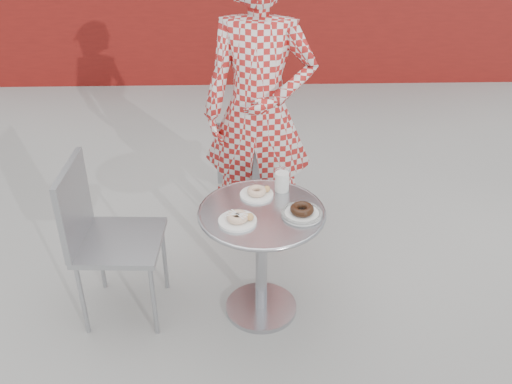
{
  "coord_description": "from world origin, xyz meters",
  "views": [
    {
      "loc": [
        -0.08,
        -2.41,
        2.24
      ],
      "look_at": [
        -0.01,
        0.08,
        0.73
      ],
      "focal_mm": 40.0,
      "sensor_mm": 36.0,
      "label": 1
    }
  ],
  "objects_px": {
    "plate_checker": "(302,212)",
    "milk_cup": "(282,181)",
    "bistro_table": "(262,237)",
    "seated_person": "(259,112)",
    "chair_far": "(248,189)",
    "plate_near": "(238,219)",
    "plate_far": "(257,193)",
    "chair_left": "(122,269)"
  },
  "relations": [
    {
      "from": "bistro_table",
      "to": "plate_far",
      "type": "bearing_deg",
      "value": 96.89
    },
    {
      "from": "milk_cup",
      "to": "plate_checker",
      "type": "bearing_deg",
      "value": -70.83
    },
    {
      "from": "plate_far",
      "to": "chair_left",
      "type": "bearing_deg",
      "value": -170.44
    },
    {
      "from": "bistro_table",
      "to": "milk_cup",
      "type": "xyz_separation_m",
      "value": [
        0.12,
        0.2,
        0.22
      ]
    },
    {
      "from": "bistro_table",
      "to": "seated_person",
      "type": "xyz_separation_m",
      "value": [
        0.01,
        0.68,
        0.41
      ]
    },
    {
      "from": "bistro_table",
      "to": "chair_far",
      "type": "relative_size",
      "value": 0.82
    },
    {
      "from": "bistro_table",
      "to": "seated_person",
      "type": "bearing_deg",
      "value": 89.34
    },
    {
      "from": "chair_far",
      "to": "milk_cup",
      "type": "bearing_deg",
      "value": 103.7
    },
    {
      "from": "chair_far",
      "to": "plate_near",
      "type": "height_order",
      "value": "chair_far"
    },
    {
      "from": "plate_near",
      "to": "plate_far",
      "type": "bearing_deg",
      "value": 67.8
    },
    {
      "from": "chair_far",
      "to": "milk_cup",
      "type": "distance_m",
      "value": 0.87
    },
    {
      "from": "chair_far",
      "to": "plate_near",
      "type": "distance_m",
      "value": 1.1
    },
    {
      "from": "chair_left",
      "to": "plate_checker",
      "type": "height_order",
      "value": "chair_left"
    },
    {
      "from": "plate_far",
      "to": "bistro_table",
      "type": "bearing_deg",
      "value": -83.11
    },
    {
      "from": "bistro_table",
      "to": "chair_far",
      "type": "xyz_separation_m",
      "value": [
        -0.06,
        0.91,
        -0.25
      ]
    },
    {
      "from": "chair_left",
      "to": "plate_checker",
      "type": "relative_size",
      "value": 4.38
    },
    {
      "from": "seated_person",
      "to": "plate_near",
      "type": "distance_m",
      "value": 0.82
    },
    {
      "from": "milk_cup",
      "to": "chair_far",
      "type": "bearing_deg",
      "value": 103.9
    },
    {
      "from": "chair_left",
      "to": "milk_cup",
      "type": "bearing_deg",
      "value": -76.39
    },
    {
      "from": "plate_far",
      "to": "plate_checker",
      "type": "distance_m",
      "value": 0.29
    },
    {
      "from": "plate_checker",
      "to": "milk_cup",
      "type": "height_order",
      "value": "milk_cup"
    },
    {
      "from": "bistro_table",
      "to": "chair_far",
      "type": "height_order",
      "value": "chair_far"
    },
    {
      "from": "chair_far",
      "to": "seated_person",
      "type": "distance_m",
      "value": 0.7
    },
    {
      "from": "chair_far",
      "to": "chair_left",
      "type": "height_order",
      "value": "chair_left"
    },
    {
      "from": "seated_person",
      "to": "plate_checker",
      "type": "bearing_deg",
      "value": -66.51
    },
    {
      "from": "bistro_table",
      "to": "plate_near",
      "type": "distance_m",
      "value": 0.24
    },
    {
      "from": "chair_far",
      "to": "plate_checker",
      "type": "xyz_separation_m",
      "value": [
        0.26,
        -0.95,
        0.43
      ]
    },
    {
      "from": "chair_far",
      "to": "seated_person",
      "type": "bearing_deg",
      "value": 106.4
    },
    {
      "from": "chair_far",
      "to": "plate_checker",
      "type": "distance_m",
      "value": 1.07
    },
    {
      "from": "plate_checker",
      "to": "milk_cup",
      "type": "distance_m",
      "value": 0.26
    },
    {
      "from": "plate_far",
      "to": "milk_cup",
      "type": "bearing_deg",
      "value": 20.17
    },
    {
      "from": "bistro_table",
      "to": "chair_left",
      "type": "height_order",
      "value": "chair_left"
    },
    {
      "from": "seated_person",
      "to": "bistro_table",
      "type": "bearing_deg",
      "value": -82.01
    },
    {
      "from": "seated_person",
      "to": "plate_checker",
      "type": "relative_size",
      "value": 8.74
    },
    {
      "from": "chair_left",
      "to": "plate_far",
      "type": "distance_m",
      "value": 0.85
    },
    {
      "from": "bistro_table",
      "to": "plate_near",
      "type": "relative_size",
      "value": 3.5
    },
    {
      "from": "plate_near",
      "to": "plate_checker",
      "type": "height_order",
      "value": "plate_checker"
    },
    {
      "from": "bistro_table",
      "to": "seated_person",
      "type": "height_order",
      "value": "seated_person"
    },
    {
      "from": "plate_near",
      "to": "chair_far",
      "type": "bearing_deg",
      "value": 86.63
    },
    {
      "from": "plate_far",
      "to": "seated_person",
      "type": "bearing_deg",
      "value": 87.16
    },
    {
      "from": "chair_far",
      "to": "chair_left",
      "type": "relative_size",
      "value": 0.89
    },
    {
      "from": "chair_left",
      "to": "plate_far",
      "type": "bearing_deg",
      "value": -78.07
    }
  ]
}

